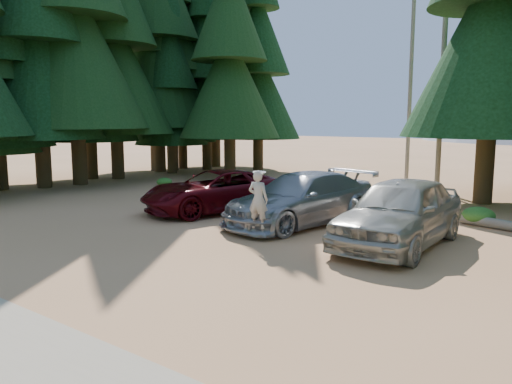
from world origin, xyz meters
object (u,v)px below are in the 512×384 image
at_px(frisbee_player, 258,199).
at_px(log_mid, 380,198).
at_px(silver_minivan_center, 301,199).
at_px(log_left, 317,195).
at_px(silver_minivan_right, 400,212).
at_px(red_pickup, 216,191).

xyz_separation_m(frisbee_player, log_mid, (-0.03, 8.66, -1.06)).
relative_size(frisbee_player, log_mid, 0.53).
bearing_deg(silver_minivan_center, log_left, 125.33).
bearing_deg(silver_minivan_center, silver_minivan_right, -1.18).
bearing_deg(log_mid, frisbee_player, -71.84).
bearing_deg(red_pickup, frisbee_player, -13.72).
xyz_separation_m(silver_minivan_right, log_left, (-5.75, 5.72, -0.79)).
relative_size(red_pickup, silver_minivan_right, 1.01).
bearing_deg(frisbee_player, silver_minivan_right, -159.04).
bearing_deg(frisbee_player, log_left, -80.41).
bearing_deg(log_mid, red_pickup, -105.12).
bearing_deg(silver_minivan_right, log_mid, 116.15).
relative_size(red_pickup, silver_minivan_center, 0.96).
relative_size(frisbee_player, log_left, 0.41).
relative_size(red_pickup, log_left, 1.40).
bearing_deg(log_mid, silver_minivan_center, -73.85).
distance_m(silver_minivan_right, frisbee_player, 3.84).
height_order(silver_minivan_right, log_left, silver_minivan_right).
height_order(frisbee_player, log_mid, frisbee_player).
distance_m(red_pickup, silver_minivan_center, 3.69).
bearing_deg(silver_minivan_right, silver_minivan_center, 167.04).
distance_m(silver_minivan_center, frisbee_player, 2.69).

